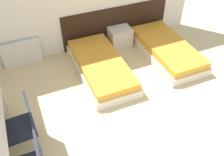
{
  "coord_description": "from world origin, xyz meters",
  "views": [
    {
      "loc": [
        -1.26,
        -0.69,
        3.41
      ],
      "look_at": [
        0.0,
        2.28,
        0.55
      ],
      "focal_mm": 40.0,
      "sensor_mm": 36.0,
      "label": 1
    }
  ],
  "objects_px": {
    "bed_near_window": "(101,67)",
    "nightstand": "(120,37)",
    "bed_near_door": "(166,49)",
    "chair_near_laptop": "(22,124)"
  },
  "relations": [
    {
      "from": "bed_near_window",
      "to": "bed_near_door",
      "type": "xyz_separation_m",
      "value": [
        1.58,
        0.0,
        0.0
      ]
    },
    {
      "from": "bed_near_window",
      "to": "chair_near_laptop",
      "type": "xyz_separation_m",
      "value": [
        -1.68,
        -1.2,
        0.34
      ]
    },
    {
      "from": "bed_near_window",
      "to": "bed_near_door",
      "type": "distance_m",
      "value": 1.58
    },
    {
      "from": "nightstand",
      "to": "bed_near_window",
      "type": "bearing_deg",
      "value": -134.71
    },
    {
      "from": "bed_near_window",
      "to": "nightstand",
      "type": "relative_size",
      "value": 3.9
    },
    {
      "from": "bed_near_window",
      "to": "bed_near_door",
      "type": "height_order",
      "value": "same"
    },
    {
      "from": "nightstand",
      "to": "chair_near_laptop",
      "type": "bearing_deg",
      "value": -141.11
    },
    {
      "from": "bed_near_door",
      "to": "chair_near_laptop",
      "type": "height_order",
      "value": "chair_near_laptop"
    },
    {
      "from": "bed_near_window",
      "to": "nightstand",
      "type": "bearing_deg",
      "value": 45.29
    },
    {
      "from": "bed_near_door",
      "to": "nightstand",
      "type": "bearing_deg",
      "value": 134.71
    }
  ]
}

